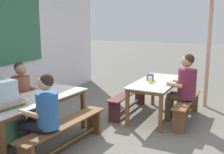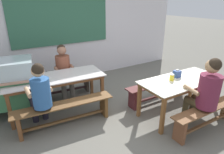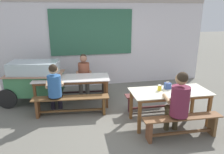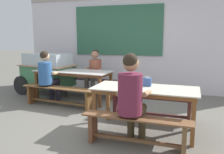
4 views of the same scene
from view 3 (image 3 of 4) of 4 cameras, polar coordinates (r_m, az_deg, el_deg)
The scene contains 14 objects.
ground_plane at distance 4.92m, azimuth 4.45°, elevation -11.38°, with size 40.00×40.00×0.00m, color slate.
backdrop_wall at distance 6.99m, azimuth -1.69°, elevation 9.82°, with size 6.61×0.23×2.80m.
dining_table_far at distance 5.56m, azimuth -10.61°, elevation -0.83°, with size 1.95×0.92×0.73m.
dining_table_near at distance 4.71m, azimuth 15.05°, elevation -4.45°, with size 1.68×0.80×0.73m.
bench_far_back at distance 6.25m, azimuth -10.08°, elevation -2.41°, with size 1.93×0.45×0.44m.
bench_far_front at distance 5.12m, azimuth -10.80°, elevation -6.87°, with size 1.78×0.46×0.44m.
bench_near_back at distance 5.36m, azimuth 12.04°, elevation -5.83°, with size 1.62×0.32×0.44m.
bench_near_front at distance 4.37m, azimuth 18.06°, elevation -11.80°, with size 1.55×0.30×0.44m.
food_cart at distance 5.96m, azimuth -19.86°, elevation -0.49°, with size 1.85×1.10×1.11m.
person_center_facing at distance 6.06m, azimuth -7.48°, elevation 1.04°, with size 0.46×0.54×1.22m.
person_near_front at distance 4.18m, azimuth 17.27°, elevation -5.98°, with size 0.48×0.55×1.32m.
person_left_back_turned at distance 5.09m, azimuth -14.99°, elevation -2.41°, with size 0.42×0.58×1.24m.
tissue_box at distance 4.79m, azimuth 14.52°, elevation -2.26°, with size 0.13×0.11×0.15m.
condiment_jar at distance 4.65m, azimuth 12.52°, elevation -2.79°, with size 0.08×0.08×0.12m.
Camera 3 is at (-1.27, -4.15, 2.32)m, focal length 34.45 mm.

